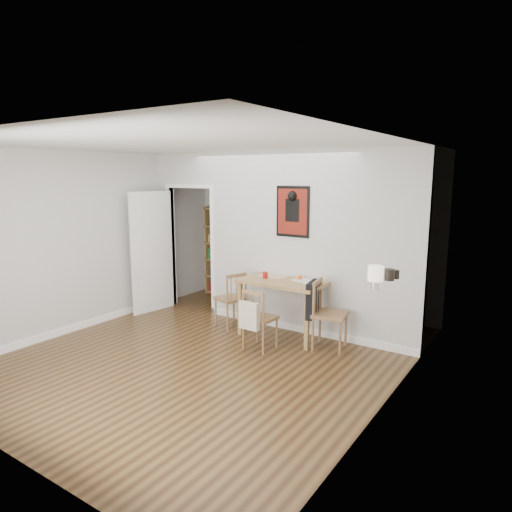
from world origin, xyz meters
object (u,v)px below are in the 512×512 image
Objects in this scene: orange_fruit at (299,277)px; chair_front at (259,318)px; chair_left at (231,299)px; fireplace at (388,334)px; red_glass at (265,275)px; dining_table at (284,286)px; bookshelf at (224,252)px; ceramic_jar_b at (396,274)px; notebook at (305,281)px; chair_right at (329,314)px; mantel_lamp at (376,275)px; ceramic_jar_a at (389,275)px.

chair_front is at bearing -104.93° from orange_fruit.
chair_left is 11.70× the size of orange_fruit.
red_glass is at bearing 158.94° from fireplace.
fireplace reaches higher than dining_table.
bookshelf is 1.34× the size of fireplace.
ceramic_jar_b is (1.72, -0.58, 0.49)m from dining_table.
red_glass is at bearing -37.27° from bookshelf.
notebook is at bearing -27.40° from bookshelf.
bookshelf reaches higher than fireplace.
bookshelf is 4.25m from ceramic_jar_b.
mantel_lamp is (0.95, -1.04, 0.83)m from chair_right.
mantel_lamp reaches higher than red_glass.
red_glass is at bearing 151.01° from mantel_lamp.
ceramic_jar_b reaches higher than chair_front.
chair_left is 0.74m from red_glass.
red_glass is at bearing 165.76° from ceramic_jar_b.
chair_left is at bearing -171.29° from notebook.
bookshelf is 5.36× the size of notebook.
chair_left reaches higher than dining_table.
chair_front is 0.86m from notebook.
red_glass is at bearing -164.78° from notebook.
chair_left is 2.74m from ceramic_jar_b.
orange_fruit reaches higher than notebook.
notebook is (2.36, -1.22, -0.01)m from bookshelf.
chair_front is 1.78m from fireplace.
bookshelf reaches higher than chair_right.
chair_front is at bearing -90.27° from dining_table.
orange_fruit is 0.31× the size of mantel_lamp.
notebook is 1.62m from ceramic_jar_b.
orange_fruit is (0.46, 0.17, -0.01)m from red_glass.
mantel_lamp reaches higher than chair_left.
chair_left is at bearing -49.30° from bookshelf.
fireplace is at bearing 79.20° from mantel_lamp.
dining_table is 9.53× the size of ceramic_jar_a.
chair_left is 0.67× the size of fireplace.
dining_table is 0.31m from red_glass.
orange_fruit is at bearing 151.91° from ceramic_jar_a.
notebook is at bearing 67.43° from chair_front.
dining_table is 1.30× the size of chair_right.
dining_table is at bearing -152.03° from orange_fruit.
orange_fruit is 0.75× the size of ceramic_jar_b.
mantel_lamp is (3.76, -2.46, 0.48)m from bookshelf.
chair_right reaches higher than notebook.
bookshelf reaches higher than red_glass.
ceramic_jar_a is (0.94, -0.58, 0.75)m from chair_right.
mantel_lamp is 1.88× the size of ceramic_jar_a.
dining_table is at bearing 170.76° from chair_right.
fireplace is (1.76, -0.23, 0.20)m from chair_front.
orange_fruit is 0.10m from notebook.
chair_right is 0.55× the size of bookshelf.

